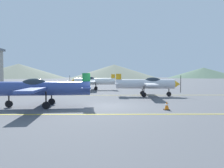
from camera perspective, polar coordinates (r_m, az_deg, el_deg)
The scene contains 10 objects.
ground_plane at distance 15.18m, azimuth -1.49°, elevation -6.11°, with size 400.00×400.00×0.00m, color #54565B.
apron_line_near at distance 12.11m, azimuth -1.68°, elevation -8.25°, with size 80.00×0.16×0.01m, color yellow.
apron_line_far at distance 23.60m, azimuth -1.24°, elevation -3.06°, with size 80.00×0.16×0.01m, color yellow.
airplane_near at distance 15.53m, azimuth -18.43°, elevation -1.02°, with size 6.99×8.03×2.40m.
airplane_mid at distance 22.66m, azimuth 9.60°, elevation 0.10°, with size 6.98×8.03×2.40m.
airplane_far at distance 32.02m, azimuth -5.22°, elevation 0.78°, with size 6.94×8.00×2.40m.
traffic_cone_front at distance 14.08m, azimuth 14.67°, elevation -5.67°, with size 0.36×0.36×0.59m.
hill_left at distance 175.66m, azimuth -24.02°, elevation 3.25°, with size 72.29×72.29×11.05m, color slate.
hill_centerleft at distance 137.55m, azimuth 0.58°, elevation 3.38°, with size 59.72×59.72×9.29m, color slate.
hill_centerright at distance 188.32m, azimuth 23.57°, elevation 2.81°, with size 57.89×57.89×8.60m, color #4C6651.
Camera 1 is at (0.19, -15.01, 2.24)m, focal length 33.61 mm.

